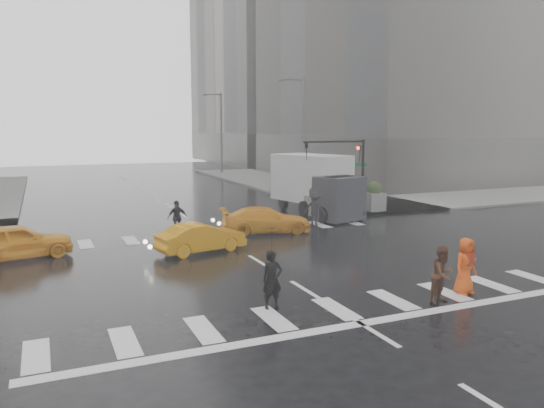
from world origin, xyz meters
name	(u,v)px	position (x,y,z in m)	size (l,w,h in m)	color
ground	(258,261)	(0.00, 0.00, 0.00)	(120.00, 120.00, 0.00)	black
sidewalk_ne	(395,189)	(19.50, 17.50, 0.07)	(35.00, 35.00, 0.15)	slate
building_ne_far	(296,54)	(29.00, 56.00, 16.27)	(26.05, 26.05, 36.00)	gray
road_markings	(258,261)	(0.00, 0.00, 0.01)	(18.00, 48.00, 0.01)	silver
traffic_signal_pole	(349,162)	(9.01, 8.01, 3.22)	(4.45, 0.42, 4.50)	black
street_lamp_near	(301,131)	(10.87, 18.00, 4.95)	(2.15, 0.22, 9.00)	#59595B
street_lamp_far	(220,130)	(10.87, 38.00, 4.95)	(2.15, 0.22, 9.00)	#59595B
planter_west	(316,201)	(7.00, 8.20, 0.98)	(1.10, 1.10, 1.80)	slate
planter_mid	(346,199)	(9.00, 8.20, 0.98)	(1.10, 1.10, 1.80)	slate
planter_east	(374,197)	(11.00, 8.20, 0.98)	(1.10, 1.10, 1.80)	slate
pedestrian_black	(272,255)	(-1.69, -5.22, 1.60)	(0.97, 0.99, 2.43)	black
pedestrian_brown	(443,275)	(3.19, -6.80, 0.87)	(0.84, 0.66, 1.73)	#452618
pedestrian_orange	(465,266)	(4.47, -6.37, 0.90)	(0.97, 0.73, 1.80)	#EF4E10
pedestrian_far_a	(177,218)	(-1.66, 6.47, 0.85)	(0.99, 0.60, 1.69)	black
pedestrian_far_b	(315,209)	(5.63, 5.86, 0.92)	(1.19, 0.66, 1.84)	black
taxi_front	(16,241)	(-8.72, 4.18, 0.72)	(1.70, 4.24, 1.44)	orange
taxi_mid	(201,238)	(-1.63, 2.41, 0.62)	(1.32, 3.78, 1.25)	orange
taxi_rear	(266,220)	(2.48, 5.11, 0.65)	(1.82, 3.96, 1.30)	orange
box_truck	(318,183)	(7.50, 8.93, 1.91)	(2.52, 6.72, 3.57)	silver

